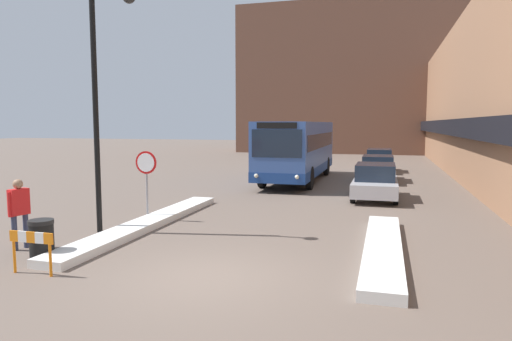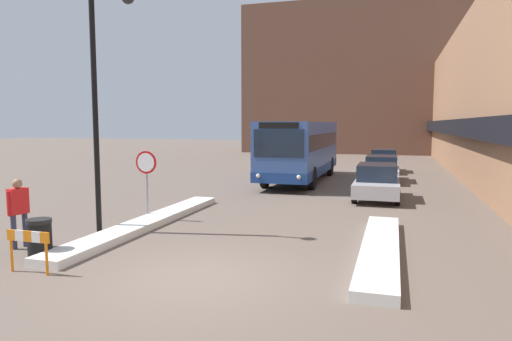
{
  "view_description": "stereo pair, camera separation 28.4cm",
  "coord_description": "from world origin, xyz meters",
  "px_view_note": "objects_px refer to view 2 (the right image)",
  "views": [
    {
      "loc": [
        3.59,
        -8.7,
        3.23
      ],
      "look_at": [
        -0.76,
        6.59,
        1.61
      ],
      "focal_mm": 32.0,
      "sensor_mm": 36.0,
      "label": 1
    },
    {
      "loc": [
        3.87,
        -8.62,
        3.23
      ],
      "look_at": [
        -0.76,
        6.59,
        1.61
      ],
      "focal_mm": 32.0,
      "sensor_mm": 36.0,
      "label": 2
    }
  ],
  "objects_px": {
    "street_lamp": "(102,87)",
    "construction_barricade": "(28,243)",
    "parked_car_back": "(384,161)",
    "stop_sign": "(146,170)",
    "trash_bin": "(40,238)",
    "parked_car_middle": "(381,169)",
    "city_bus": "(301,149)",
    "parked_car_front": "(377,182)",
    "pedestrian": "(18,207)"
  },
  "relations": [
    {
      "from": "parked_car_back",
      "to": "pedestrian",
      "type": "xyz_separation_m",
      "value": [
        -8.65,
        -22.68,
        0.34
      ]
    },
    {
      "from": "parked_car_front",
      "to": "parked_car_back",
      "type": "distance_m",
      "value": 11.87
    },
    {
      "from": "parked_car_front",
      "to": "stop_sign",
      "type": "bearing_deg",
      "value": -137.11
    },
    {
      "from": "street_lamp",
      "to": "construction_barricade",
      "type": "relative_size",
      "value": 6.42
    },
    {
      "from": "street_lamp",
      "to": "city_bus",
      "type": "bearing_deg",
      "value": 77.18
    },
    {
      "from": "city_bus",
      "to": "stop_sign",
      "type": "bearing_deg",
      "value": -103.42
    },
    {
      "from": "stop_sign",
      "to": "construction_barricade",
      "type": "xyz_separation_m",
      "value": [
        0.41,
        -5.66,
        -1.03
      ]
    },
    {
      "from": "parked_car_middle",
      "to": "parked_car_front",
      "type": "bearing_deg",
      "value": -90.0
    },
    {
      "from": "street_lamp",
      "to": "construction_barricade",
      "type": "bearing_deg",
      "value": -79.48
    },
    {
      "from": "stop_sign",
      "to": "street_lamp",
      "type": "xyz_separation_m",
      "value": [
        -0.29,
        -1.87,
        2.62
      ]
    },
    {
      "from": "parked_car_back",
      "to": "street_lamp",
      "type": "relative_size",
      "value": 0.61
    },
    {
      "from": "street_lamp",
      "to": "trash_bin",
      "type": "distance_m",
      "value": 4.73
    },
    {
      "from": "city_bus",
      "to": "parked_car_back",
      "type": "xyz_separation_m",
      "value": [
        4.39,
        6.59,
        -1.07
      ]
    },
    {
      "from": "parked_car_middle",
      "to": "trash_bin",
      "type": "xyz_separation_m",
      "value": [
        -7.5,
        -17.87,
        -0.24
      ]
    },
    {
      "from": "parked_car_back",
      "to": "stop_sign",
      "type": "distance_m",
      "value": 20.01
    },
    {
      "from": "street_lamp",
      "to": "parked_car_middle",
      "type": "bearing_deg",
      "value": 63.44
    },
    {
      "from": "pedestrian",
      "to": "construction_barricade",
      "type": "height_order",
      "value": "pedestrian"
    },
    {
      "from": "parked_car_back",
      "to": "stop_sign",
      "type": "bearing_deg",
      "value": -111.31
    },
    {
      "from": "parked_car_front",
      "to": "parked_car_middle",
      "type": "relative_size",
      "value": 0.96
    },
    {
      "from": "stop_sign",
      "to": "pedestrian",
      "type": "distance_m",
      "value": 4.33
    },
    {
      "from": "pedestrian",
      "to": "construction_barricade",
      "type": "bearing_deg",
      "value": -119.01
    },
    {
      "from": "street_lamp",
      "to": "trash_bin",
      "type": "xyz_separation_m",
      "value": [
        0.05,
        -2.76,
        -3.84
      ]
    },
    {
      "from": "stop_sign",
      "to": "pedestrian",
      "type": "height_order",
      "value": "stop_sign"
    },
    {
      "from": "parked_car_middle",
      "to": "stop_sign",
      "type": "height_order",
      "value": "stop_sign"
    },
    {
      "from": "city_bus",
      "to": "parked_car_middle",
      "type": "distance_m",
      "value": 4.69
    },
    {
      "from": "pedestrian",
      "to": "trash_bin",
      "type": "relative_size",
      "value": 1.92
    },
    {
      "from": "city_bus",
      "to": "street_lamp",
      "type": "height_order",
      "value": "street_lamp"
    },
    {
      "from": "street_lamp",
      "to": "pedestrian",
      "type": "xyz_separation_m",
      "value": [
        -1.1,
        -2.19,
        -3.22
      ]
    },
    {
      "from": "stop_sign",
      "to": "construction_barricade",
      "type": "bearing_deg",
      "value": -85.83
    },
    {
      "from": "parked_car_front",
      "to": "street_lamp",
      "type": "height_order",
      "value": "street_lamp"
    },
    {
      "from": "construction_barricade",
      "to": "street_lamp",
      "type": "bearing_deg",
      "value": 100.52
    },
    {
      "from": "parked_car_front",
      "to": "street_lamp",
      "type": "bearing_deg",
      "value": -131.25
    },
    {
      "from": "stop_sign",
      "to": "trash_bin",
      "type": "height_order",
      "value": "stop_sign"
    },
    {
      "from": "city_bus",
      "to": "street_lamp",
      "type": "bearing_deg",
      "value": -102.82
    },
    {
      "from": "stop_sign",
      "to": "city_bus",
      "type": "bearing_deg",
      "value": 76.58
    },
    {
      "from": "city_bus",
      "to": "street_lamp",
      "type": "relative_size",
      "value": 1.52
    },
    {
      "from": "parked_car_middle",
      "to": "construction_barricade",
      "type": "xyz_separation_m",
      "value": [
        -6.85,
        -18.9,
        -0.05
      ]
    },
    {
      "from": "city_bus",
      "to": "pedestrian",
      "type": "distance_m",
      "value": 16.66
    },
    {
      "from": "construction_barricade",
      "to": "parked_car_back",
      "type": "bearing_deg",
      "value": 74.25
    },
    {
      "from": "parked_car_front",
      "to": "city_bus",
      "type": "bearing_deg",
      "value": 129.76
    },
    {
      "from": "parked_car_middle",
      "to": "construction_barricade",
      "type": "distance_m",
      "value": 20.11
    },
    {
      "from": "parked_car_front",
      "to": "parked_car_middle",
      "type": "bearing_deg",
      "value": 90.0
    },
    {
      "from": "parked_car_front",
      "to": "construction_barricade",
      "type": "xyz_separation_m",
      "value": [
        -6.85,
        -12.41,
        -0.09
      ]
    },
    {
      "from": "construction_barricade",
      "to": "stop_sign",
      "type": "bearing_deg",
      "value": 94.17
    },
    {
      "from": "parked_car_middle",
      "to": "pedestrian",
      "type": "height_order",
      "value": "pedestrian"
    },
    {
      "from": "street_lamp",
      "to": "pedestrian",
      "type": "bearing_deg",
      "value": -116.58
    },
    {
      "from": "parked_car_middle",
      "to": "stop_sign",
      "type": "relative_size",
      "value": 1.89
    },
    {
      "from": "city_bus",
      "to": "trash_bin",
      "type": "bearing_deg",
      "value": -100.57
    },
    {
      "from": "trash_bin",
      "to": "parked_car_middle",
      "type": "bearing_deg",
      "value": 67.23
    },
    {
      "from": "city_bus",
      "to": "trash_bin",
      "type": "distance_m",
      "value": 16.99
    }
  ]
}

